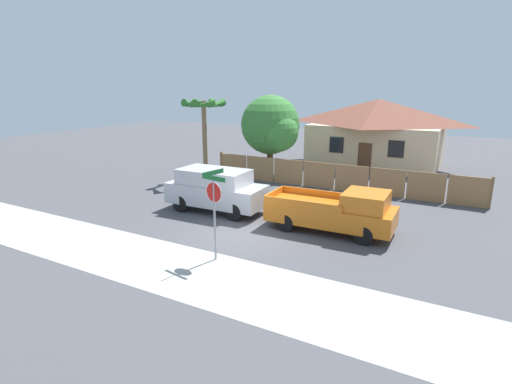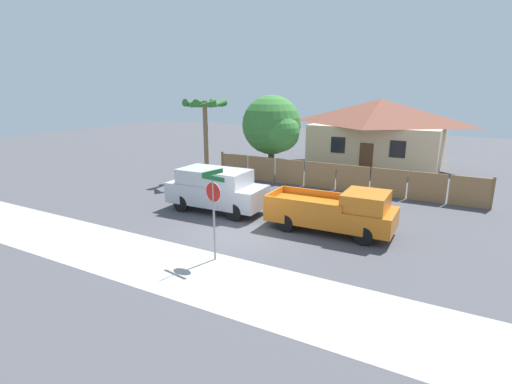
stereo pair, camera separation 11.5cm
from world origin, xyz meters
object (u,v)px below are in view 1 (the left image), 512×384
object	(u,v)px
house	(377,131)
stop_sign	(214,200)
red_suv	(216,189)
oak_tree	(272,127)
orange_pickup	(336,211)
palm_tree	(204,111)

from	to	relation	value
house	stop_sign	size ratio (longest dim) A/B	3.10
red_suv	stop_sign	xyz separation A→B (m)	(3.06, -4.52, 1.02)
oak_tree	orange_pickup	xyz separation A→B (m)	(6.88, -8.02, -2.35)
palm_tree	red_suv	distance (m)	6.98
house	oak_tree	world-z (taller)	oak_tree
oak_tree	stop_sign	xyz separation A→B (m)	(4.19, -12.55, -1.11)
palm_tree	orange_pickup	distance (m)	11.37
house	orange_pickup	size ratio (longest dim) A/B	1.88
oak_tree	palm_tree	bearing A→B (deg)	-131.35
stop_sign	house	bearing A→B (deg)	97.88
house	stop_sign	world-z (taller)	house
palm_tree	orange_pickup	size ratio (longest dim) A/B	0.98
house	oak_tree	xyz separation A→B (m)	(-4.98, -7.25, 0.71)
house	oak_tree	size ratio (longest dim) A/B	1.84
oak_tree	orange_pickup	world-z (taller)	oak_tree
orange_pickup	house	bearing A→B (deg)	95.40
red_suv	orange_pickup	size ratio (longest dim) A/B	0.92
house	orange_pickup	bearing A→B (deg)	-82.90
palm_tree	stop_sign	size ratio (longest dim) A/B	1.62
palm_tree	stop_sign	bearing A→B (deg)	-52.65
house	stop_sign	xyz separation A→B (m)	(-0.79, -19.80, -0.40)
house	palm_tree	distance (m)	13.26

